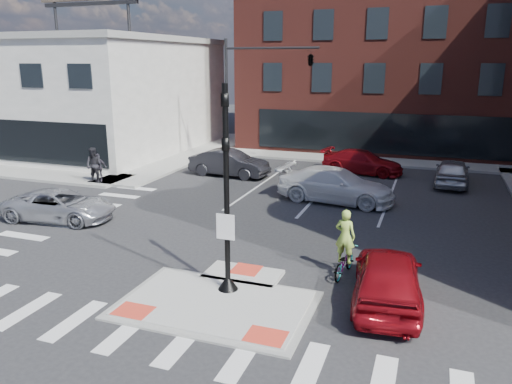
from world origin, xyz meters
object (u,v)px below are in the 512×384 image
at_px(white_pickup, 336,185).
at_px(pedestrian_b, 98,168).
at_px(pedestrian_a, 94,165).
at_px(bg_car_silver, 452,172).
at_px(cyclist, 344,254).
at_px(silver_suv, 60,205).
at_px(red_sedan, 388,277).
at_px(bg_car_red, 362,162).
at_px(bg_car_dark, 229,163).

xyz_separation_m(white_pickup, pedestrian_b, (-13.06, -0.96, 0.12)).
bearing_deg(pedestrian_a, bg_car_silver, 17.15).
bearing_deg(white_pickup, cyclist, -160.97).
relative_size(silver_suv, red_sedan, 1.02).
bearing_deg(bg_car_red, cyclist, -165.10).
distance_m(cyclist, pedestrian_a, 16.64).
relative_size(red_sedan, bg_car_red, 0.95).
bearing_deg(red_sedan, bg_car_dark, -57.67).
distance_m(red_sedan, pedestrian_b, 18.76).
height_order(white_pickup, pedestrian_a, pedestrian_a).
distance_m(silver_suv, red_sedan, 14.30).
bearing_deg(pedestrian_b, cyclist, -48.52).
bearing_deg(silver_suv, bg_car_silver, -59.10).
height_order(red_sedan, pedestrian_a, pedestrian_a).
distance_m(bg_car_dark, cyclist, 14.86).
bearing_deg(bg_car_dark, silver_suv, 165.09).
bearing_deg(white_pickup, bg_car_red, 3.55).
height_order(bg_car_dark, pedestrian_b, pedestrian_b).
bearing_deg(pedestrian_b, bg_car_dark, 13.73).
distance_m(bg_car_red, cyclist, 15.35).
height_order(white_pickup, bg_car_dark, white_pickup).
height_order(silver_suv, pedestrian_b, pedestrian_b).
bearing_deg(pedestrian_b, white_pickup, -17.68).
relative_size(bg_car_dark, pedestrian_a, 2.43).
xyz_separation_m(red_sedan, bg_car_silver, (1.97, 15.38, -0.04)).
height_order(pedestrian_a, pedestrian_b, pedestrian_a).
height_order(bg_car_silver, bg_car_red, bg_car_silver).
distance_m(white_pickup, pedestrian_b, 13.10).
bearing_deg(pedestrian_b, silver_suv, -89.10).
distance_m(white_pickup, bg_car_silver, 7.66).
bearing_deg(cyclist, white_pickup, -69.63).
bearing_deg(bg_car_silver, silver_suv, 39.96).
height_order(bg_car_red, pedestrian_b, pedestrian_b).
bearing_deg(red_sedan, bg_car_red, -85.23).
bearing_deg(pedestrian_b, pedestrian_a, -111.87).
bearing_deg(pedestrian_a, cyclist, -28.56).
bearing_deg(cyclist, bg_car_red, -76.40).
bearing_deg(pedestrian_a, white_pickup, 2.70).
xyz_separation_m(red_sedan, pedestrian_b, (-16.48, 8.97, 0.15)).
bearing_deg(bg_car_red, bg_car_silver, -95.79).
xyz_separation_m(bg_car_silver, pedestrian_b, (-18.45, -6.41, 0.19)).
bearing_deg(pedestrian_b, bg_car_silver, -2.71).
height_order(red_sedan, bg_car_red, red_sedan).
distance_m(bg_car_silver, pedestrian_a, 19.64).
distance_m(cyclist, pedestrian_b, 16.79).
bearing_deg(pedestrian_a, bg_car_red, 28.16).
xyz_separation_m(red_sedan, cyclist, (-1.48, 1.44, -0.04)).
bearing_deg(bg_car_silver, bg_car_red, -12.42).
relative_size(bg_car_red, pedestrian_a, 2.48).
xyz_separation_m(cyclist, pedestrian_b, (-15.00, 7.53, 0.19)).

